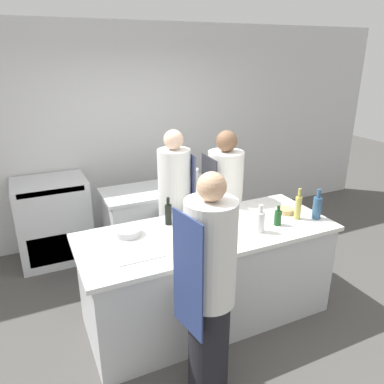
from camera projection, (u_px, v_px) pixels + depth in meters
The scene contains 19 objects.
ground_plane at pixel (207, 314), 3.70m from camera, with size 16.00×16.00×0.00m, color #4C4947.
wall_back at pixel (136, 134), 5.02m from camera, with size 8.00×0.06×2.80m.
prep_counter at pixel (208, 274), 3.54m from camera, with size 2.34×0.94×0.92m.
pass_counter at pixel (171, 221), 4.63m from camera, with size 1.63×0.64×0.92m.
oven_range at pixel (54, 221), 4.54m from camera, with size 0.84×0.64×1.03m.
chef_at_prep_near at pixel (209, 292), 2.59m from camera, with size 0.39×0.37×1.75m.
chef_at_stove at pixel (175, 209), 3.99m from camera, with size 0.37×0.35×1.72m.
chef_at_pass_far at pixel (224, 206), 4.14m from camera, with size 0.40×0.38×1.68m.
bottle_olive_oil at pixel (317, 207), 3.58m from camera, with size 0.08×0.08×0.30m.
bottle_vinegar at pixel (278, 217), 3.46m from camera, with size 0.07×0.07×0.19m.
bottle_wine at pixel (199, 234), 3.06m from camera, with size 0.09×0.09×0.28m.
bottle_cooking_oil at pixel (260, 221), 3.32m from camera, with size 0.08×0.08×0.26m.
bottle_sauce at pixel (168, 214), 3.46m from camera, with size 0.07×0.07×0.27m.
bottle_water at pixel (298, 207), 3.57m from camera, with size 0.06×0.06×0.31m.
bowl_mixing_large at pixel (193, 226), 3.38m from camera, with size 0.19×0.19×0.07m.
bowl_prep_small at pixel (285, 211), 3.73m from camera, with size 0.16×0.16×0.05m.
bowl_ceramic_blue at pixel (128, 232), 3.28m from camera, with size 0.24×0.24×0.06m.
cutting_board at pixel (140, 255), 2.95m from camera, with size 0.40×0.20×0.01m.
stockpot at pixel (187, 176), 4.58m from camera, with size 0.28×0.28×0.18m.
Camera 1 is at (-1.42, -2.69, 2.44)m, focal length 35.00 mm.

